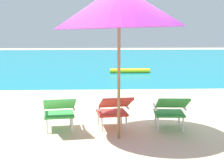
% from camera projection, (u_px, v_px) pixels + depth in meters
% --- Properties ---
extents(ground_plane, '(40.00, 40.00, 0.00)m').
position_uv_depth(ground_plane, '(107.00, 88.00, 10.33)').
color(ground_plane, beige).
extents(ocean_band, '(40.00, 18.00, 0.01)m').
position_uv_depth(ocean_band, '(102.00, 60.00, 18.90)').
color(ocean_band, teal).
rests_on(ocean_band, ground_plane).
extents(swim_buoy, '(1.60, 0.18, 0.18)m').
position_uv_depth(swim_buoy, '(130.00, 71.00, 13.63)').
color(swim_buoy, yellow).
rests_on(swim_buoy, ocean_band).
extents(lounge_chair_left, '(0.66, 0.94, 0.68)m').
position_uv_depth(lounge_chair_left, '(59.00, 110.00, 5.88)').
color(lounge_chair_left, '#338E3D').
rests_on(lounge_chair_left, ground_plane).
extents(lounge_chair_center, '(0.65, 0.94, 0.68)m').
position_uv_depth(lounge_chair_center, '(114.00, 108.00, 6.00)').
color(lounge_chair_center, red).
rests_on(lounge_chair_center, ground_plane).
extents(lounge_chair_right, '(0.60, 0.91, 0.68)m').
position_uv_depth(lounge_chair_right, '(171.00, 109.00, 5.96)').
color(lounge_chair_right, '#338E3D').
rests_on(lounge_chair_right, ground_plane).
extents(beach_umbrella_center, '(2.75, 2.75, 2.50)m').
position_uv_depth(beach_umbrella_center, '(119.00, 7.00, 5.28)').
color(beach_umbrella_center, olive).
rests_on(beach_umbrella_center, ground_plane).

